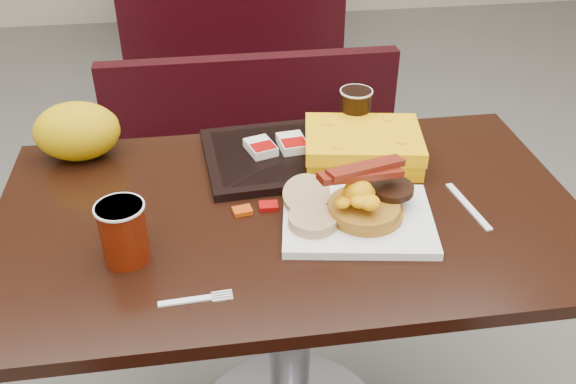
{
  "coord_description": "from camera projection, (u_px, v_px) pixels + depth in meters",
  "views": [
    {
      "loc": [
        -0.16,
        -1.04,
        1.5
      ],
      "look_at": [
        -0.01,
        -0.01,
        0.8
      ],
      "focal_mm": 39.21,
      "sensor_mm": 36.0,
      "label": 1
    }
  ],
  "objects": [
    {
      "name": "table_near",
      "position": [
        290.0,
        336.0,
        1.5
      ],
      "size": [
        1.2,
        0.7,
        0.75
      ],
      "primitive_type": null,
      "color": "black",
      "rests_on": "floor"
    },
    {
      "name": "bench_near_n",
      "position": [
        259.0,
        183.0,
        2.09
      ],
      "size": [
        1.0,
        0.46,
        0.72
      ],
      "primitive_type": null,
      "color": "black",
      "rests_on": "floor"
    },
    {
      "name": "table_far",
      "position": [
        224.0,
        4.0,
        3.64
      ],
      "size": [
        1.2,
        0.7,
        0.75
      ],
      "primitive_type": null,
      "color": "black",
      "rests_on": "floor"
    },
    {
      "name": "bench_far_s",
      "position": [
        233.0,
        51.0,
        3.07
      ],
      "size": [
        1.0,
        0.46,
        0.72
      ],
      "primitive_type": null,
      "color": "black",
      "rests_on": "floor"
    },
    {
      "name": "platter",
      "position": [
        358.0,
        220.0,
        1.25
      ],
      "size": [
        0.33,
        0.27,
        0.02
      ],
      "primitive_type": "cube",
      "rotation": [
        0.0,
        0.0,
        -0.16
      ],
      "color": "white",
      "rests_on": "table_near"
    },
    {
      "name": "pancake_stack",
      "position": [
        366.0,
        209.0,
        1.24
      ],
      "size": [
        0.16,
        0.16,
        0.03
      ],
      "primitive_type": "cylinder",
      "rotation": [
        0.0,
        0.0,
        0.1
      ],
      "color": "#A7641B",
      "rests_on": "platter"
    },
    {
      "name": "sausage_patty",
      "position": [
        392.0,
        189.0,
        1.26
      ],
      "size": [
        0.11,
        0.11,
        0.01
      ],
      "primitive_type": "cylinder",
      "rotation": [
        0.0,
        0.0,
        -0.24
      ],
      "color": "black",
      "rests_on": "pancake_stack"
    },
    {
      "name": "scrambled_eggs",
      "position": [
        358.0,
        194.0,
        1.21
      ],
      "size": [
        0.1,
        0.09,
        0.05
      ],
      "primitive_type": "ellipsoid",
      "rotation": [
        0.0,
        0.0,
        -0.01
      ],
      "color": "#F5B904",
      "rests_on": "pancake_stack"
    },
    {
      "name": "bacon_strips",
      "position": [
        361.0,
        173.0,
        1.2
      ],
      "size": [
        0.19,
        0.12,
        0.01
      ],
      "primitive_type": null,
      "rotation": [
        0.0,
        0.0,
        0.26
      ],
      "color": "#490D05",
      "rests_on": "scrambled_eggs"
    },
    {
      "name": "muffin_bottom",
      "position": [
        313.0,
        220.0,
        1.21
      ],
      "size": [
        0.11,
        0.11,
        0.02
      ],
      "primitive_type": "cylinder",
      "rotation": [
        0.0,
        0.0,
        -0.17
      ],
      "color": "tan",
      "rests_on": "platter"
    },
    {
      "name": "muffin_top",
      "position": [
        306.0,
        196.0,
        1.26
      ],
      "size": [
        0.12,
        0.12,
        0.06
      ],
      "primitive_type": "cylinder",
      "rotation": [
        0.38,
        0.0,
        -0.27
      ],
      "color": "tan",
      "rests_on": "platter"
    },
    {
      "name": "coffee_cup_near",
      "position": [
        124.0,
        233.0,
        1.13
      ],
      "size": [
        0.11,
        0.11,
        0.12
      ],
      "primitive_type": "cylinder",
      "rotation": [
        0.0,
        0.0,
        -0.38
      ],
      "color": "maroon",
      "rests_on": "table_near"
    },
    {
      "name": "fork",
      "position": [
        185.0,
        301.0,
        1.07
      ],
      "size": [
        0.13,
        0.03,
        0.0
      ],
      "primitive_type": null,
      "rotation": [
        0.0,
        0.0,
        0.06
      ],
      "color": "white",
      "rests_on": "table_near"
    },
    {
      "name": "knife",
      "position": [
        468.0,
        206.0,
        1.3
      ],
      "size": [
        0.04,
        0.17,
        0.0
      ],
      "primitive_type": "cube",
      "rotation": [
        0.0,
        0.0,
        -1.44
      ],
      "color": "white",
      "rests_on": "table_near"
    },
    {
      "name": "condiment_syrup",
      "position": [
        242.0,
        211.0,
        1.28
      ],
      "size": [
        0.04,
        0.03,
        0.01
      ],
      "primitive_type": "cube",
      "rotation": [
        0.0,
        0.0,
        0.18
      ],
      "color": "#B53A07",
      "rests_on": "table_near"
    },
    {
      "name": "condiment_ketchup",
      "position": [
        269.0,
        206.0,
        1.29
      ],
      "size": [
        0.04,
        0.03,
        0.01
      ],
      "primitive_type": "cube",
      "rotation": [
        0.0,
        0.0,
        -0.04
      ],
      "color": "#8C0504",
      "rests_on": "table_near"
    },
    {
      "name": "tray",
      "position": [
        296.0,
        154.0,
        1.46
      ],
      "size": [
        0.43,
        0.32,
        0.02
      ],
      "primitive_type": "cube",
      "rotation": [
        0.0,
        0.0,
        0.07
      ],
      "color": "black",
      "rests_on": "table_near"
    },
    {
      "name": "hashbrown_sleeve_left",
      "position": [
        261.0,
        147.0,
        1.44
      ],
      "size": [
        0.08,
        0.09,
        0.02
      ],
      "primitive_type": "cube",
      "rotation": [
        0.0,
        0.0,
        0.3
      ],
      "color": "silver",
      "rests_on": "tray"
    },
    {
      "name": "hashbrown_sleeve_right",
      "position": [
        292.0,
        143.0,
        1.46
      ],
      "size": [
        0.07,
        0.09,
        0.02
      ],
      "primitive_type": "cube",
      "rotation": [
        0.0,
        0.0,
        0.11
      ],
      "color": "silver",
      "rests_on": "tray"
    },
    {
      "name": "coffee_cup_far",
      "position": [
        355.0,
        110.0,
        1.51
      ],
      "size": [
        0.09,
        0.09,
        0.1
      ],
      "primitive_type": "cylinder",
      "rotation": [
        0.0,
        0.0,
        -0.3
      ],
      "color": "black",
      "rests_on": "tray"
    },
    {
      "name": "clamshell",
      "position": [
        363.0,
        146.0,
        1.44
      ],
      "size": [
        0.29,
        0.24,
        0.07
      ],
      "primitive_type": "cube",
      "rotation": [
        0.0,
        0.0,
        -0.16
      ],
      "color": "#FBAD04",
      "rests_on": "table_near"
    },
    {
      "name": "paper_bag",
      "position": [
        77.0,
        131.0,
        1.43
      ],
      "size": [
        0.23,
        0.21,
        0.13
      ],
      "primitive_type": "ellipsoid",
      "rotation": [
        0.0,
        0.0,
        0.42
      ],
      "color": "#E1C007",
      "rests_on": "table_near"
    }
  ]
}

